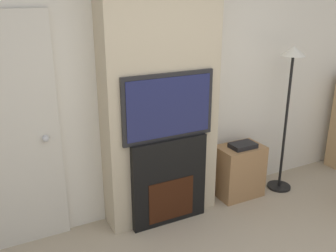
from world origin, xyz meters
name	(u,v)px	position (x,y,z in m)	size (l,w,h in m)	color
wall_back	(152,82)	(0.00, 2.03, 1.35)	(6.00, 0.06, 2.70)	silver
chimney_breast	(161,86)	(0.00, 1.85, 1.35)	(1.12, 0.30, 2.70)	#BCAD8E
fireplace	(168,181)	(0.00, 1.69, 0.44)	(0.77, 0.15, 0.88)	black
television	(168,107)	(0.00, 1.69, 1.19)	(0.91, 0.07, 0.63)	black
floor_lamp	(289,89)	(1.47, 1.69, 1.19)	(0.27, 0.27, 1.65)	black
media_stand	(239,170)	(0.94, 1.78, 0.30)	(0.50, 0.34, 0.64)	#997047
entry_door	(6,138)	(-1.37, 1.97, 1.03)	(0.88, 0.09, 2.05)	beige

